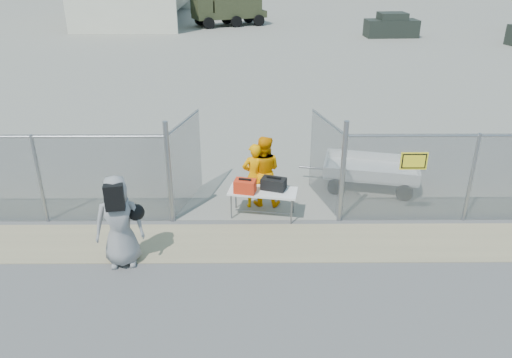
{
  "coord_description": "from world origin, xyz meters",
  "views": [
    {
      "loc": [
        -0.07,
        -8.47,
        5.94
      ],
      "look_at": [
        0.0,
        2.0,
        1.1
      ],
      "focal_mm": 35.0,
      "sensor_mm": 36.0,
      "label": 1
    }
  ],
  "objects_px": {
    "visitor": "(119,221)",
    "utility_trailer": "(370,173)",
    "security_worker_right": "(263,171)",
    "folding_table": "(263,203)",
    "security_worker_left": "(254,176)"
  },
  "relations": [
    {
      "from": "visitor",
      "to": "utility_trailer",
      "type": "bearing_deg",
      "value": 22.43
    },
    {
      "from": "security_worker_right",
      "to": "utility_trailer",
      "type": "height_order",
      "value": "security_worker_right"
    },
    {
      "from": "folding_table",
      "to": "security_worker_left",
      "type": "relative_size",
      "value": 0.96
    },
    {
      "from": "folding_table",
      "to": "security_worker_left",
      "type": "xyz_separation_m",
      "value": [
        -0.2,
        0.51,
        0.5
      ]
    },
    {
      "from": "folding_table",
      "to": "security_worker_right",
      "type": "distance_m",
      "value": 0.86
    },
    {
      "from": "security_worker_right",
      "to": "utility_trailer",
      "type": "relative_size",
      "value": 0.56
    },
    {
      "from": "security_worker_right",
      "to": "visitor",
      "type": "relative_size",
      "value": 0.93
    },
    {
      "from": "security_worker_right",
      "to": "utility_trailer",
      "type": "bearing_deg",
      "value": -153.3
    },
    {
      "from": "security_worker_left",
      "to": "utility_trailer",
      "type": "bearing_deg",
      "value": -173.71
    },
    {
      "from": "security_worker_right",
      "to": "visitor",
      "type": "bearing_deg",
      "value": 48.97
    },
    {
      "from": "visitor",
      "to": "utility_trailer",
      "type": "height_order",
      "value": "visitor"
    },
    {
      "from": "folding_table",
      "to": "utility_trailer",
      "type": "relative_size",
      "value": 0.5
    },
    {
      "from": "folding_table",
      "to": "security_worker_right",
      "type": "height_order",
      "value": "security_worker_right"
    },
    {
      "from": "folding_table",
      "to": "security_worker_right",
      "type": "relative_size",
      "value": 0.89
    },
    {
      "from": "security_worker_left",
      "to": "security_worker_right",
      "type": "xyz_separation_m",
      "value": [
        0.22,
        0.13,
        0.07
      ]
    }
  ]
}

